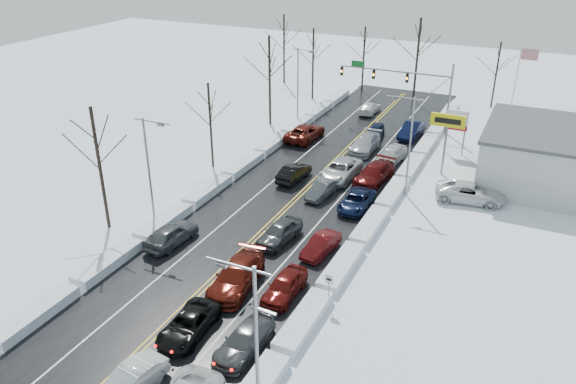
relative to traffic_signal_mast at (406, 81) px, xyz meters
The scene contains 42 objects.
ground 28.73m from the traffic_signal_mast, 97.02° to the right, with size 160.00×160.00×0.00m, color white.
road_surface 26.78m from the traffic_signal_mast, 97.55° to the right, with size 14.00×84.00×0.01m, color black.
snow_bank_left 28.77m from the traffic_signal_mast, 113.03° to the right, with size 1.51×72.00×0.72m, color white.
snow_bank_right 26.88m from the traffic_signal_mast, 80.92° to the right, with size 1.51×72.00×0.72m, color white.
traffic_signal_mast is the anchor object (origin of this frame).
tires_plus_sign 13.92m from the traffic_signal_mast, 59.54° to the right, with size 3.20×0.34×6.00m.
used_vehicles_sign 9.50m from the traffic_signal_mast, 40.34° to the right, with size 2.20×0.22×4.65m.
speed_limit_sign 36.51m from the traffic_signal_mast, 82.48° to the right, with size 0.55×0.09×2.35m.
flagpole 11.90m from the traffic_signal_mast, ahead, with size 1.87×1.20×10.00m.
streetlight_se 46.25m from the traffic_signal_mast, 83.98° to the right, with size 3.20×0.25×9.00m.
streetlight_ne 18.63m from the traffic_signal_mast, 74.91° to the right, with size 3.20×0.25×9.00m.
streetlight_sw 34.08m from the traffic_signal_mast, 110.16° to the right, with size 3.20×0.25×9.00m.
streetlight_nw 12.40m from the traffic_signal_mast, 161.23° to the right, with size 3.20×0.25×9.00m.
tree_left_b 37.16m from the traffic_signal_mast, 113.74° to the right, with size 4.00×4.00×10.00m.
tree_left_c 24.38m from the traffic_signal_mast, 124.90° to the right, with size 3.40×3.40×8.50m.
tree_left_d 15.93m from the traffic_signal_mast, 157.76° to the right, with size 4.20×4.20×10.50m.
tree_left_e 15.51m from the traffic_signal_mast, 157.13° to the left, with size 3.80×3.80×9.50m.
tree_far_a 24.63m from the traffic_signal_mast, 150.75° to the left, with size 4.00×4.00×10.00m.
tree_far_b 16.10m from the traffic_signal_mast, 125.98° to the left, with size 3.60×3.60×9.00m.
tree_far_c 11.32m from the traffic_signal_mast, 97.48° to the left, with size 4.40×4.40×11.00m.
tree_far_d 15.16m from the traffic_signal_mast, 55.64° to the left, with size 3.40×3.40×8.50m.
queued_car_2 42.48m from the traffic_signal_mast, 92.35° to the right, with size 2.22×4.82×1.34m, color black.
queued_car_3 37.19m from the traffic_signal_mast, 92.38° to the right, with size 2.41×5.94×1.72m, color #50120A.
queued_car_4 30.65m from the traffic_signal_mast, 93.03° to the right, with size 1.88×4.66×1.59m, color #3A3C3F.
queued_car_5 22.32m from the traffic_signal_mast, 94.24° to the right, with size 1.41×4.03×1.33m, color #424547.
queued_car_6 18.14m from the traffic_signal_mast, 94.99° to the right, with size 2.74×5.93×1.65m, color #B9B9BB.
queued_car_7 11.05m from the traffic_signal_mast, 99.57° to the right, with size 2.34×5.76×1.67m, color #9D9FA4.
queued_car_8 7.61m from the traffic_signal_mast, 110.46° to the right, with size 1.73×4.29×1.46m, color black.
queued_car_11 42.30m from the traffic_signal_mast, 87.31° to the right, with size 1.94×4.78×1.39m, color #3D4042.
queued_car_12 36.69m from the traffic_signal_mast, 87.19° to the right, with size 1.80×4.47×1.52m, color #530D0B.
queued_car_13 30.91m from the traffic_signal_mast, 86.35° to the right, with size 1.42×4.07×1.34m, color #4D0A0C.
queued_car_14 23.15m from the traffic_signal_mast, 85.00° to the right, with size 2.26×4.91×1.36m, color black.
queued_car_15 17.55m from the traffic_signal_mast, 84.22° to the right, with size 2.34×5.77×1.67m, color #470909.
queued_car_16 12.78m from the traffic_signal_mast, 80.96° to the right, with size 2.00×4.97×1.69m, color silver.
queued_car_17 6.53m from the traffic_signal_mast, 58.94° to the right, with size 1.80×5.17×1.70m, color black.
oncoming_car_0 20.88m from the traffic_signal_mast, 105.26° to the right, with size 1.60×4.59×1.51m, color black.
oncoming_car_1 13.68m from the traffic_signal_mast, 134.35° to the right, with size 2.80×6.07×1.69m, color #53110B.
oncoming_car_2 8.22m from the traffic_signal_mast, 147.21° to the left, with size 1.91×4.69×1.36m, color silver.
oncoming_car_3 35.52m from the traffic_signal_mast, 104.56° to the right, with size 1.95×4.84×1.65m, color #44474A.
parked_car_0 20.64m from the traffic_signal_mast, 58.16° to the right, with size 2.75×5.97×1.66m, color silver.
parked_car_1 18.85m from the traffic_signal_mast, 42.17° to the right, with size 2.27×5.59×1.62m, color #393B3E.
parked_car_2 14.26m from the traffic_signal_mast, 29.44° to the right, with size 1.73×4.31×1.47m, color black.
Camera 1 is at (18.33, -35.42, 22.20)m, focal length 35.00 mm.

